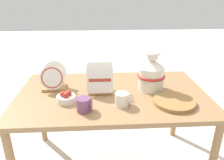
% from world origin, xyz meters
% --- Properties ---
extents(display_table, '(1.49, 0.89, 0.73)m').
position_xyz_m(display_table, '(0.00, 0.00, 0.66)').
color(display_table, '#9E754C').
rests_on(display_table, ground_plane).
extents(ceramic_vase, '(0.22, 0.22, 0.32)m').
position_xyz_m(ceramic_vase, '(0.32, 0.05, 0.87)').
color(ceramic_vase, silver).
rests_on(ceramic_vase, display_table).
extents(dish_rack_round_plates, '(0.19, 0.17, 0.21)m').
position_xyz_m(dish_rack_round_plates, '(-0.47, 0.10, 0.81)').
color(dish_rack_round_plates, tan).
rests_on(dish_rack_round_plates, display_table).
extents(dish_rack_square_plates, '(0.20, 0.17, 0.22)m').
position_xyz_m(dish_rack_square_plates, '(-0.09, 0.03, 0.82)').
color(dish_rack_square_plates, tan).
rests_on(dish_rack_square_plates, display_table).
extents(wicker_charger_stack, '(0.30, 0.30, 0.03)m').
position_xyz_m(wicker_charger_stack, '(0.44, -0.20, 0.75)').
color(wicker_charger_stack, olive).
rests_on(wicker_charger_stack, display_table).
extents(mug_cream_glaze, '(0.11, 0.10, 0.10)m').
position_xyz_m(mug_cream_glaze, '(0.06, -0.21, 0.78)').
color(mug_cream_glaze, silver).
rests_on(mug_cream_glaze, display_table).
extents(mug_plum_glaze, '(0.11, 0.10, 0.10)m').
position_xyz_m(mug_plum_glaze, '(-0.20, -0.27, 0.78)').
color(mug_plum_glaze, '#7A4770').
rests_on(mug_plum_glaze, display_table).
extents(fruit_bowl, '(0.14, 0.14, 0.08)m').
position_xyz_m(fruit_bowl, '(-0.34, -0.13, 0.76)').
color(fruit_bowl, white).
rests_on(fruit_bowl, display_table).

